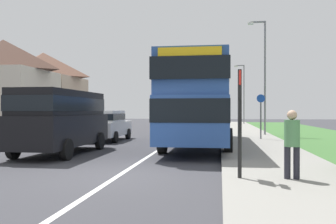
{
  "coord_description": "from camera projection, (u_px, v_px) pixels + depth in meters",
  "views": [
    {
      "loc": [
        2.56,
        -8.99,
        1.67
      ],
      "look_at": [
        0.64,
        4.3,
        1.6
      ],
      "focal_mm": 38.81,
      "sensor_mm": 36.0,
      "label": 1
    }
  ],
  "objects": [
    {
      "name": "pedestrian_at_stop",
      "position": [
        292.0,
        141.0,
        8.15
      ],
      "size": [
        0.34,
        0.34,
        1.67
      ],
      "color": "#23232D",
      "rests_on": "ground_plane"
    },
    {
      "name": "lane_marking_centre",
      "position": [
        166.0,
        145.0,
        17.19
      ],
      "size": [
        0.14,
        60.0,
        0.01
      ],
      "primitive_type": "cube",
      "color": "silver",
      "rests_on": "ground_plane"
    },
    {
      "name": "ground_plane",
      "position": [
        119.0,
        175.0,
        9.27
      ],
      "size": [
        120.0,
        120.0,
        0.0
      ],
      "primitive_type": "plane",
      "color": "#38383D"
    },
    {
      "name": "parked_car_white",
      "position": [
        106.0,
        124.0,
        19.76
      ],
      "size": [
        1.93,
        4.23,
        1.64
      ],
      "color": "silver",
      "rests_on": "ground_plane"
    },
    {
      "name": "parked_van_black",
      "position": [
        61.0,
        117.0,
        13.84
      ],
      "size": [
        2.11,
        5.39,
        2.4
      ],
      "color": "black",
      "rests_on": "ground_plane"
    },
    {
      "name": "street_lamp_mid",
      "position": [
        263.0,
        70.0,
        22.99
      ],
      "size": [
        1.14,
        0.2,
        7.32
      ],
      "color": "slate",
      "rests_on": "ground_plane"
    },
    {
      "name": "double_decker_bus",
      "position": [
        199.0,
        100.0,
        16.76
      ],
      "size": [
        2.8,
        11.15,
        3.7
      ],
      "color": "#284C93",
      "rests_on": "ground_plane"
    },
    {
      "name": "street_lamp_far",
      "position": [
        243.0,
        90.0,
        41.06
      ],
      "size": [
        1.14,
        0.2,
        6.78
      ],
      "color": "slate",
      "rests_on": "ground_plane"
    },
    {
      "name": "bus_stop_sign",
      "position": [
        240.0,
        116.0,
        8.28
      ],
      "size": [
        0.09,
        0.52,
        2.6
      ],
      "color": "black",
      "rests_on": "ground_plane"
    },
    {
      "name": "house_terrace_far_side",
      "position": [
        25.0,
        88.0,
        31.02
      ],
      "size": [
        6.55,
        12.6,
        7.1
      ],
      "color": "beige",
      "rests_on": "ground_plane"
    },
    {
      "name": "pavement_near_side",
      "position": [
        261.0,
        150.0,
        14.61
      ],
      "size": [
        3.2,
        68.0,
        0.12
      ],
      "primitive_type": "cube",
      "color": "gray",
      "rests_on": "ground_plane"
    },
    {
      "name": "cycle_route_sign",
      "position": [
        261.0,
        115.0,
        19.52
      ],
      "size": [
        0.44,
        0.08,
        2.52
      ],
      "color": "slate",
      "rests_on": "ground_plane"
    }
  ]
}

